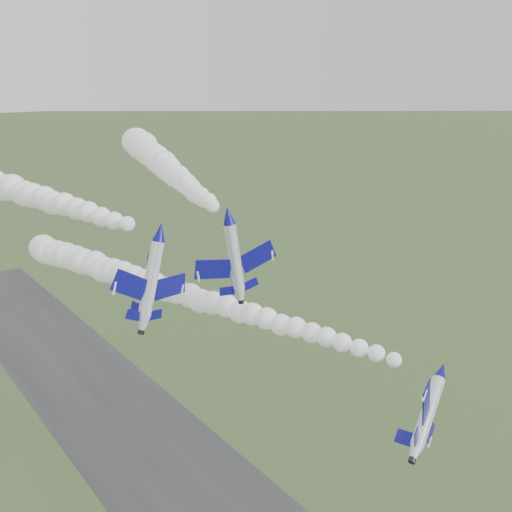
{
  "coord_description": "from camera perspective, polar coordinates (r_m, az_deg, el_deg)",
  "views": [
    {
      "loc": [
        -37.59,
        -34.94,
        63.55
      ],
      "look_at": [
        2.92,
        16.99,
        42.35
      ],
      "focal_mm": 40.0,
      "sensor_mm": 36.0,
      "label": 1
    }
  ],
  "objects": [
    {
      "name": "jet_pair_left",
      "position": [
        64.75,
        -9.5,
        2.41
      ],
      "size": [
        10.5,
        12.93,
        4.19
      ],
      "rotation": [
        0.0,
        0.31,
        0.22
      ],
      "color": "silver"
    },
    {
      "name": "runway",
      "position": [
        98.32,
        -6.51,
        -22.55
      ],
      "size": [
        24.0,
        260.0,
        0.04
      ],
      "primitive_type": "cube",
      "color": "#2D2C2F",
      "rests_on": "ground"
    },
    {
      "name": "smoke_trail_jet_lead",
      "position": [
        83.37,
        -7.25,
        -3.71
      ],
      "size": [
        28.66,
        65.31,
        4.68
      ],
      "primitive_type": null,
      "rotation": [
        0.0,
        0.0,
        0.36
      ],
      "color": "white"
    },
    {
      "name": "jet_pair_right",
      "position": [
        70.74,
        -2.77,
        4.1
      ],
      "size": [
        11.2,
        13.22,
        3.45
      ],
      "rotation": [
        0.0,
        -0.14,
        -0.24
      ],
      "color": "silver"
    },
    {
      "name": "smoke_trail_jet_pair_right",
      "position": [
        99.73,
        -9.07,
        8.87
      ],
      "size": [
        18.91,
        55.87,
        5.69
      ],
      "primitive_type": null,
      "rotation": [
        0.0,
        0.0,
        -0.24
      ],
      "color": "white"
    },
    {
      "name": "jet_lead",
      "position": [
        68.49,
        18.15,
        -10.89
      ],
      "size": [
        6.41,
        12.18,
        9.03
      ],
      "rotation": [
        0.0,
        1.05,
        0.36
      ],
      "color": "silver"
    }
  ]
}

